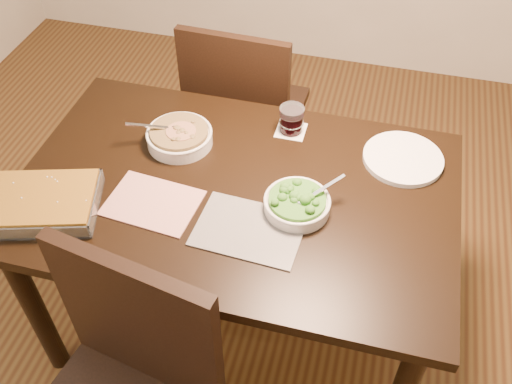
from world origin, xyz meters
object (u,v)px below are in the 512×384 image
Objects in this scene: dinner_plate at (403,159)px; stew_bowl at (179,136)px; chair_far at (244,109)px; table at (236,208)px; baking_dish at (42,203)px; wine_tumbler at (292,119)px; broccoli_bowl at (297,203)px.

stew_bowl is at bearing -172.13° from dinner_plate.
chair_far is (-0.67, 0.41, -0.23)m from dinner_plate.
baking_dish reaches higher than table.
dinner_plate is at bearing -8.39° from wine_tumbler.
dinner_plate is at bearing 7.87° from stew_bowl.
baking_dish is 1.47× the size of dinner_plate.
stew_bowl reaches higher than table.
baking_dish is (-0.75, -0.19, 0.00)m from broccoli_bowl.
wine_tumbler is (0.11, 0.32, 0.15)m from table.
broccoli_bowl is at bearing -134.01° from dinner_plate.
wine_tumbler is 0.40m from dinner_plate.
baking_dish is at bearing -156.27° from table.
table is at bearing -152.44° from dinner_plate.
broccoli_bowl is (0.45, -0.20, -0.00)m from stew_bowl.
broccoli_bowl is (0.21, -0.04, 0.12)m from table.
wine_tumbler is at bearing 104.81° from broccoli_bowl.
stew_bowl is 0.62× the size of baking_dish.
broccoli_bowl reaches higher than baking_dish.
chair_far is (-0.37, 0.72, -0.25)m from broccoli_bowl.
wine_tumbler reaches higher than table.
chair_far is (0.38, 0.91, -0.25)m from baking_dish.
baking_dish is at bearing -154.39° from dinner_plate.
broccoli_bowl is 0.22× the size of chair_far.
dinner_plate is 0.82m from chair_far.
wine_tumbler is at bearing 24.45° from stew_bowl.
dinner_plate is at bearing 150.94° from chair_far.
table is 6.83× the size of broccoli_bowl.
wine_tumbler is at bearing 130.35° from chair_far.
chair_far reaches higher than stew_bowl.
wine_tumbler is 0.52m from chair_far.
wine_tumbler is (0.65, 0.56, 0.02)m from baking_dish.
wine_tumbler is at bearing 70.81° from table.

